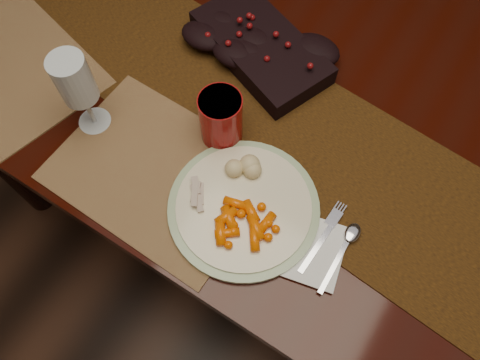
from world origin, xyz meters
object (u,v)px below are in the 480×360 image
Objects in this scene: dining_table at (303,175)px; baby_carrots at (239,226)px; mashed_potatoes at (242,166)px; centerpiece at (261,45)px; dinner_plate at (244,207)px; wine_glass at (81,94)px; red_cup at (221,118)px; turkey_shreds at (195,191)px; napkin at (312,250)px; placemat_main at (159,172)px.

dining_table is 0.54m from baby_carrots.
mashed_potatoes reaches higher than baby_carrots.
dinner_plate is (0.17, -0.35, -0.02)m from centerpiece.
dinner_plate is at bearing 110.73° from baby_carrots.
dinner_plate is at bearing -0.26° from wine_glass.
dinner_plate is at bearing -42.91° from red_cup.
turkey_shreds is at bearing -120.47° from mashed_potatoes.
dining_table is 9.09× the size of wine_glass.
dining_table is 6.09× the size of dinner_plate.
turkey_shreds is 0.58× the size of napkin.
centerpiece is 4.27× the size of turkey_shreds.
placemat_main is 3.48× the size of red_cup.
red_cup is at bearing 143.93° from napkin.
placemat_main is 2.11× the size of wine_glass.
centerpiece reaches higher than mashed_potatoes.
mashed_potatoes is at bearing 10.23° from wine_glass.
baby_carrots is at bearing -176.51° from napkin.
napkin is at bearing 4.87° from placemat_main.
mashed_potatoes is at bearing 59.53° from turkey_shreds.
wine_glass is (-0.39, -0.31, 0.47)m from dining_table.
mashed_potatoes is 1.06× the size of turkey_shreds.
dining_table is at bearing 101.74° from napkin.
baby_carrots is (0.19, -0.39, -0.01)m from centerpiece.
placemat_main is 5.45× the size of turkey_shreds.
centerpiece is 0.43m from baby_carrots.
wine_glass reaches higher than baby_carrots.
centerpiece is (-0.18, 0.03, 0.41)m from dining_table.
centerpiece is at bearing 120.39° from napkin.
red_cup is 0.61× the size of wine_glass.
red_cup reaches higher than baby_carrots.
red_cup is (-0.28, 0.12, 0.06)m from napkin.
napkin is (0.20, -0.06, -0.04)m from mashed_potatoes.
baby_carrots reaches higher than placemat_main.
centerpiece reaches higher than baby_carrots.
red_cup is at bearing 145.95° from mashed_potatoes.
napkin is (0.32, -0.35, -0.03)m from centerpiece.
red_cup reaches higher than mashed_potatoes.
dining_table is at bearing 77.80° from mashed_potatoes.
napkin is at bearing -1.01° from dinner_plate.
red_cup is 0.28m from wine_glass.
centerpiece is at bearing 100.55° from red_cup.
placemat_main is at bearing -120.68° from dining_table.
turkey_shreds is 0.25m from napkin.
red_cup reaches higher than dinner_plate.
mashed_potatoes is at bearing 31.86° from placemat_main.
wine_glass is at bearing 179.74° from dinner_plate.
dining_table is at bearing 90.81° from baby_carrots.
wine_glass is (-0.33, -0.06, 0.06)m from mashed_potatoes.
wine_glass is (-0.38, 0.00, 0.09)m from dinner_plate.
centerpiece reaches higher than turkey_shreds.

